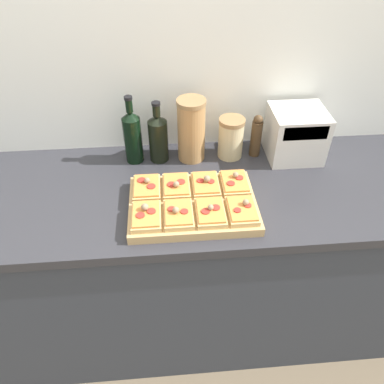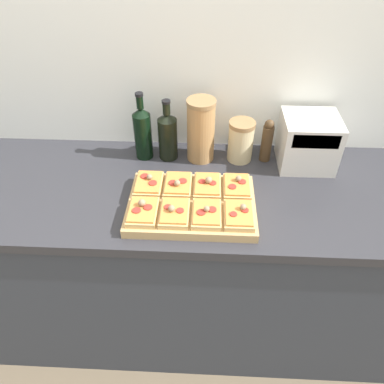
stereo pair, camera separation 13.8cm
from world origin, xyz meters
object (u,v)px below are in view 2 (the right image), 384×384
at_px(grain_jar_tall, 201,130).
at_px(pepper_mill, 267,141).
at_px(olive_oil_bottle, 143,132).
at_px(grain_jar_short, 241,141).
at_px(cutting_board, 192,205).
at_px(toaster_oven, 308,142).
at_px(wine_bottle, 168,135).

height_order(grain_jar_tall, pepper_mill, grain_jar_tall).
height_order(olive_oil_bottle, pepper_mill, olive_oil_bottle).
distance_m(grain_jar_tall, grain_jar_short, 0.18).
height_order(cutting_board, grain_jar_tall, grain_jar_tall).
xyz_separation_m(grain_jar_tall, toaster_oven, (0.45, -0.02, -0.03)).
bearing_deg(toaster_oven, grain_jar_short, 176.32).
relative_size(olive_oil_bottle, grain_jar_tall, 1.09).
distance_m(grain_jar_tall, pepper_mill, 0.28).
bearing_deg(grain_jar_tall, cutting_board, -93.85).
xyz_separation_m(grain_jar_tall, grain_jar_short, (0.17, 0.00, -0.05)).
xyz_separation_m(cutting_board, grain_jar_tall, (0.02, 0.33, 0.12)).
bearing_deg(grain_jar_short, toaster_oven, -3.68).
height_order(grain_jar_tall, toaster_oven, grain_jar_tall).
distance_m(wine_bottle, grain_jar_tall, 0.14).
bearing_deg(wine_bottle, grain_jar_short, 0.00).
xyz_separation_m(wine_bottle, grain_jar_tall, (0.14, 0.00, 0.03)).
relative_size(olive_oil_bottle, toaster_oven, 1.20).
distance_m(cutting_board, olive_oil_bottle, 0.41).
bearing_deg(olive_oil_bottle, grain_jar_short, -0.00).
distance_m(wine_bottle, grain_jar_short, 0.31).
bearing_deg(pepper_mill, cutting_board, -132.33).
distance_m(wine_bottle, pepper_mill, 0.42).
xyz_separation_m(grain_jar_short, pepper_mill, (0.11, 0.00, 0.00)).
bearing_deg(grain_jar_tall, wine_bottle, -180.00).
relative_size(cutting_board, toaster_oven, 1.86).
height_order(cutting_board, wine_bottle, wine_bottle).
xyz_separation_m(olive_oil_bottle, toaster_oven, (0.69, -0.02, -0.02)).
bearing_deg(grain_jar_short, grain_jar_tall, 180.00).
distance_m(cutting_board, wine_bottle, 0.37).
relative_size(cutting_board, grain_jar_tall, 1.70).
bearing_deg(wine_bottle, cutting_board, -70.51).
bearing_deg(cutting_board, wine_bottle, 109.49).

